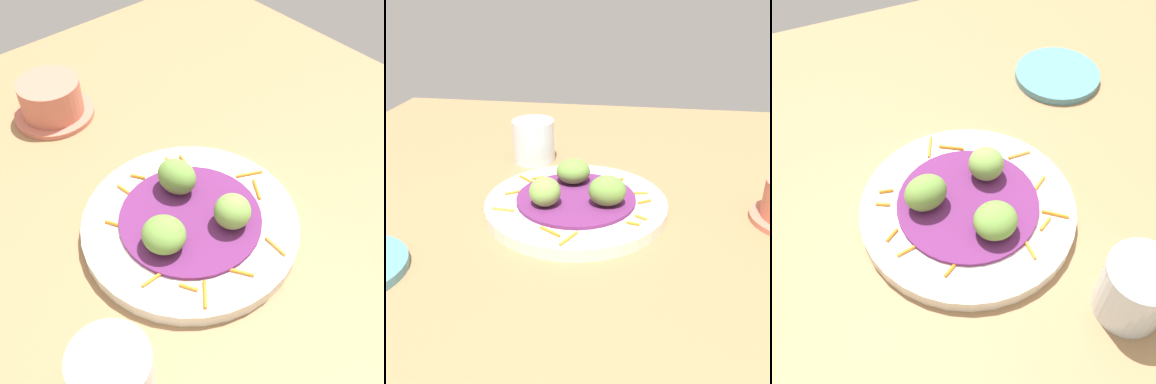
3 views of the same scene
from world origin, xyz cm
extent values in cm
cube|color=#936D47|center=(0.00, 0.00, 1.00)|extent=(110.00, 110.00, 2.00)
cylinder|color=silver|center=(-1.25, 4.36, 2.94)|extent=(26.97, 26.97, 1.87)
cylinder|color=#60235B|center=(-1.25, 4.36, 4.13)|extent=(17.69, 17.69, 0.52)
cylinder|color=orange|center=(8.13, 3.45, 4.07)|extent=(3.33, 2.38, 0.40)
cylinder|color=orange|center=(0.61, 14.16, 4.07)|extent=(3.10, 2.13, 0.40)
cylinder|color=orange|center=(-9.94, 10.42, 4.07)|extent=(1.85, 0.78, 0.40)
cylinder|color=orange|center=(-10.97, 8.57, 4.07)|extent=(1.78, 1.20, 0.40)
cylinder|color=orange|center=(8.47, 9.26, 4.07)|extent=(3.24, 0.55, 0.40)
cylinder|color=orange|center=(2.68, -4.26, 4.07)|extent=(0.45, 3.27, 0.40)
cylinder|color=orange|center=(-10.40, 0.99, 4.07)|extent=(2.72, 0.84, 0.40)
cylinder|color=orange|center=(-2.04, 15.45, 4.07)|extent=(1.96, 3.48, 0.40)
cylinder|color=orange|center=(-11.34, 3.73, 4.07)|extent=(1.90, 1.45, 0.40)
cylinder|color=orange|center=(6.08, -2.13, 4.07)|extent=(2.09, 1.44, 0.40)
cylinder|color=orange|center=(7.92, -1.34, 4.07)|extent=(2.84, 2.45, 0.40)
cylinder|color=orange|center=(-6.67, -3.28, 4.07)|extent=(2.27, 1.56, 0.40)
ellipsoid|color=#759E47|center=(2.69, 7.58, 6.49)|extent=(6.20, 6.19, 4.20)
ellipsoid|color=olive|center=(-6.00, 6.16, 6.61)|extent=(5.90, 5.03, 4.43)
ellipsoid|color=olive|center=(-0.43, -0.65, 6.28)|extent=(6.26, 6.05, 3.77)
cylinder|color=#C66B56|center=(-32.70, 2.91, 2.40)|extent=(12.35, 12.35, 0.80)
cylinder|color=#C66B56|center=(-32.70, 2.91, 5.50)|extent=(9.46, 9.46, 5.40)
cylinder|color=silver|center=(9.72, -14.26, 5.93)|extent=(7.72, 7.72, 7.87)
camera|label=1|loc=(27.89, -20.24, 50.26)|focal=45.34mm
camera|label=2|loc=(-10.75, 63.50, 34.62)|focal=42.39mm
camera|label=3|loc=(-16.35, -29.06, 52.03)|focal=45.47mm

